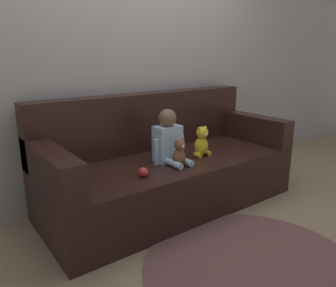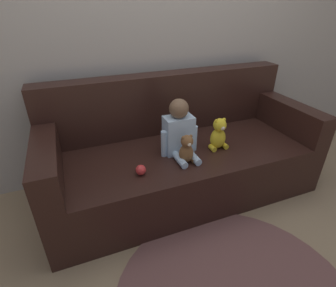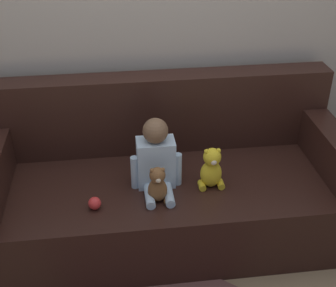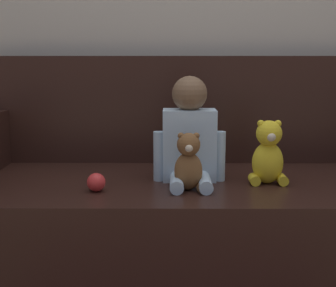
% 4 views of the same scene
% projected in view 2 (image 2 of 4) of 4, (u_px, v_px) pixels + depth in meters
% --- Properties ---
extents(ground_plane, '(12.00, 12.00, 0.00)m').
position_uv_depth(ground_plane, '(182.00, 189.00, 2.31)').
color(ground_plane, '#9E8460').
extents(wall_back, '(8.00, 0.05, 2.60)m').
position_uv_depth(wall_back, '(159.00, 23.00, 2.12)').
color(wall_back, '#ADA89E').
rests_on(wall_back, ground_plane).
extents(couch, '(2.15, 0.89, 0.94)m').
position_uv_depth(couch, '(180.00, 154.00, 2.21)').
color(couch, black).
rests_on(couch, ground_plane).
extents(person_baby, '(0.29, 0.32, 0.43)m').
position_uv_depth(person_baby, '(179.00, 131.00, 1.95)').
color(person_baby, silver).
rests_on(person_baby, couch).
extents(teddy_bear_brown, '(0.13, 0.10, 0.22)m').
position_uv_depth(teddy_bear_brown, '(186.00, 150.00, 1.86)').
color(teddy_bear_brown, brown).
rests_on(teddy_bear_brown, couch).
extents(plush_toy_side, '(0.15, 0.12, 0.26)m').
position_uv_depth(plush_toy_side, '(219.00, 135.00, 2.03)').
color(plush_toy_side, yellow).
rests_on(plush_toy_side, couch).
extents(toy_ball, '(0.07, 0.07, 0.07)m').
position_uv_depth(toy_ball, '(141.00, 170.00, 1.76)').
color(toy_ball, red).
rests_on(toy_ball, couch).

